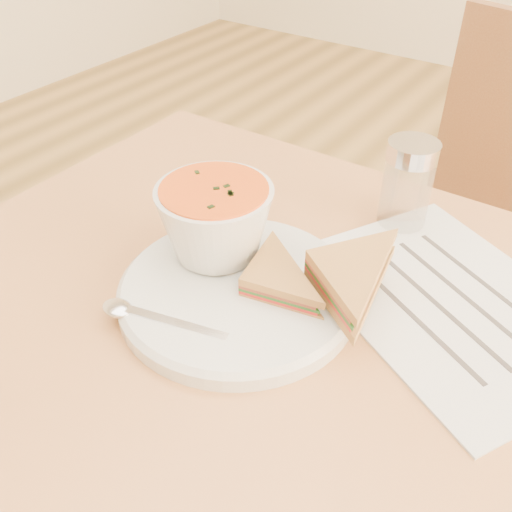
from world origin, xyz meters
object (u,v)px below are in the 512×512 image
Objects in this scene: chair_far at (455,270)px; soup_bowl at (216,224)px; condiment_shaker at (407,184)px; plate at (238,293)px.

chair_far is 0.68m from soup_bowl.
condiment_shaker is (0.14, 0.21, -0.00)m from soup_bowl.
condiment_shaker is at bearing 70.06° from plate.
plate is at bearing -109.94° from condiment_shaker.
soup_bowl is 0.25m from condiment_shaker.
chair_far reaches higher than condiment_shaker.
condiment_shaker is (0.09, 0.24, 0.05)m from plate.
soup_bowl reaches higher than plate.
soup_bowl is (-0.16, -0.55, 0.36)m from chair_far.
condiment_shaker is at bearing 56.40° from soup_bowl.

